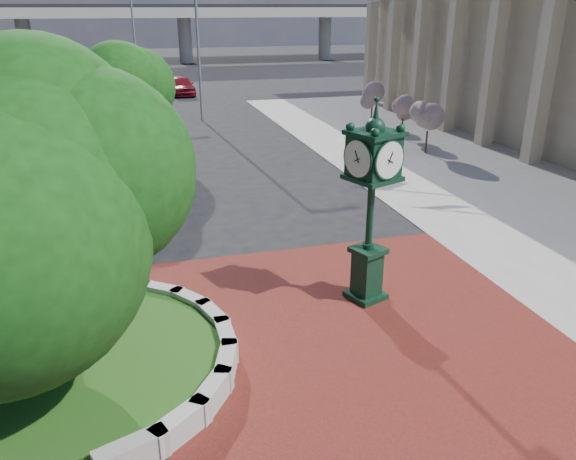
{
  "coord_description": "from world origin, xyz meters",
  "views": [
    {
      "loc": [
        -3.39,
        -10.75,
        7.23
      ],
      "look_at": [
        0.08,
        1.5,
        2.15
      ],
      "focal_mm": 35.0,
      "sensor_mm": 36.0,
      "label": 1
    }
  ],
  "objects_px": {
    "parked_car": "(181,85)",
    "street_lamp_far": "(136,29)",
    "street_lamp_near": "(201,32)",
    "post_clock": "(371,196)"
  },
  "relations": [
    {
      "from": "parked_car",
      "to": "street_lamp_far",
      "type": "distance_m",
      "value": 5.84
    },
    {
      "from": "post_clock",
      "to": "street_lamp_far",
      "type": "height_order",
      "value": "street_lamp_far"
    },
    {
      "from": "street_lamp_far",
      "to": "street_lamp_near",
      "type": "bearing_deg",
      "value": -74.86
    },
    {
      "from": "street_lamp_near",
      "to": "parked_car",
      "type": "bearing_deg",
      "value": 91.61
    },
    {
      "from": "parked_car",
      "to": "street_lamp_near",
      "type": "xyz_separation_m",
      "value": [
        0.35,
        -12.37,
        4.85
      ]
    },
    {
      "from": "street_lamp_near",
      "to": "post_clock",
      "type": "bearing_deg",
      "value": -88.79
    },
    {
      "from": "post_clock",
      "to": "street_lamp_far",
      "type": "relative_size",
      "value": 0.56
    },
    {
      "from": "post_clock",
      "to": "parked_car",
      "type": "bearing_deg",
      "value": 91.34
    },
    {
      "from": "parked_car",
      "to": "street_lamp_far",
      "type": "height_order",
      "value": "street_lamp_far"
    },
    {
      "from": "parked_car",
      "to": "street_lamp_far",
      "type": "xyz_separation_m",
      "value": [
        -3.32,
        1.19,
        4.66
      ]
    }
  ]
}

